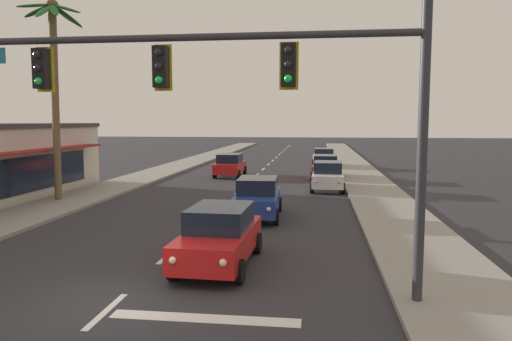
{
  "coord_description": "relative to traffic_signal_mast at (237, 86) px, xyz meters",
  "views": [
    {
      "loc": [
        4.45,
        -9.88,
        4.08
      ],
      "look_at": [
        2.18,
        8.0,
        2.2
      ],
      "focal_mm": 33.38,
      "sensor_mm": 36.0,
      "label": 1
    }
  ],
  "objects": [
    {
      "name": "ground_plane",
      "position": [
        -2.68,
        -0.64,
        -4.86
      ],
      "size": [
        220.0,
        220.0,
        0.0
      ],
      "primitive_type": "plane",
      "color": "#2D2D33"
    },
    {
      "name": "sedan_parked_far_kerb",
      "position": [
        2.43,
        23.24,
        -4.01
      ],
      "size": [
        2.05,
        4.49,
        1.68
      ],
      "color": "red",
      "rests_on": "ground"
    },
    {
      "name": "lane_markings",
      "position": [
        -2.23,
        19.67,
        -4.86
      ],
      "size": [
        4.28,
        89.58,
        0.01
      ],
      "color": "silver",
      "rests_on": "ground"
    },
    {
      "name": "sidewalk_left",
      "position": [
        -10.48,
        19.36,
        -4.79
      ],
      "size": [
        3.2,
        110.0,
        0.14
      ],
      "primitive_type": "cube",
      "color": "gray",
      "rests_on": "ground"
    },
    {
      "name": "sedan_parked_nearest_kerb",
      "position": [
        2.48,
        17.78,
        -4.01
      ],
      "size": [
        2.05,
        4.49,
        1.68
      ],
      "color": "silver",
      "rests_on": "ground"
    },
    {
      "name": "sedan_parked_mid_kerb",
      "position": [
        2.42,
        31.66,
        -4.01
      ],
      "size": [
        2.04,
        4.49,
        1.68
      ],
      "color": "silver",
      "rests_on": "ground"
    },
    {
      "name": "sedan_oncoming_far",
      "position": [
        -4.52,
        23.91,
        -4.01
      ],
      "size": [
        1.97,
        4.46,
        1.68
      ],
      "color": "red",
      "rests_on": "ground"
    },
    {
      "name": "palm_left_second",
      "position": [
        -11.06,
        11.81,
        2.04
      ],
      "size": [
        3.45,
        3.27,
        9.96
      ],
      "color": "brown",
      "rests_on": "ground"
    },
    {
      "name": "sedan_lead_at_stop_bar",
      "position": [
        -0.91,
        2.41,
        -4.01
      ],
      "size": [
        2.06,
        4.5,
        1.68
      ],
      "color": "red",
      "rests_on": "ground"
    },
    {
      "name": "traffic_signal_mast",
      "position": [
        0.0,
        0.0,
        0.0
      ],
      "size": [
        11.86,
        0.41,
        6.81
      ],
      "color": "#2D2D33",
      "rests_on": "ground"
    },
    {
      "name": "sidewalk_right",
      "position": [
        5.12,
        19.36,
        -4.79
      ],
      "size": [
        3.2,
        110.0,
        0.14
      ],
      "primitive_type": "cube",
      "color": "gray",
      "rests_on": "ground"
    },
    {
      "name": "sedan_third_in_queue",
      "position": [
        -0.68,
        9.29,
        -4.01
      ],
      "size": [
        2.06,
        4.5,
        1.68
      ],
      "color": "navy",
      "rests_on": "ground"
    }
  ]
}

